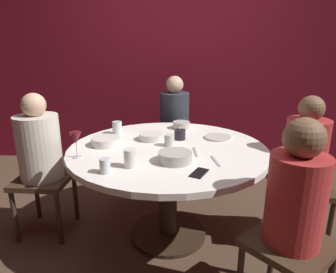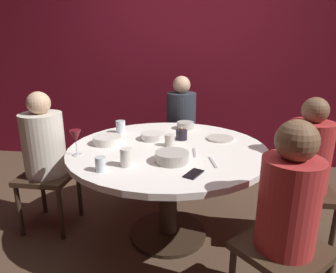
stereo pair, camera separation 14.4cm
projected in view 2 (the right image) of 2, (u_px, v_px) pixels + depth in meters
The scene contains 21 objects.
ground_plane at pixel (168, 234), 2.38m from camera, with size 8.00×8.00×0.00m, color #4C3828.
back_wall at pixel (187, 58), 3.59m from camera, with size 6.00×0.10×2.60m, color maroon.
dining_table at pixel (168, 164), 2.20m from camera, with size 1.44×1.44×0.74m.
seated_diner_left at pixel (44, 146), 2.30m from camera, with size 0.40×0.40×1.12m.
seated_diner_back at pixel (181, 118), 3.13m from camera, with size 0.40×0.40×1.15m.
seated_diner_right at pixel (308, 159), 2.05m from camera, with size 0.40×0.40×1.13m.
seated_diner_front_right at pixel (288, 206), 1.44m from camera, with size 0.57×0.57×1.13m.
candle_holder at pixel (182, 135), 2.32m from camera, with size 0.09×0.09×0.10m.
wine_glass at pixel (76, 137), 1.96m from camera, with size 0.08×0.08×0.18m.
dinner_plate at pixel (220, 138), 2.34m from camera, with size 0.21×0.21×0.01m, color beige.
cell_phone at pixel (194, 174), 1.70m from camera, with size 0.07×0.14×0.01m, color black.
bowl_serving_large at pixel (153, 136), 2.33m from camera, with size 0.19×0.19×0.05m, color silver.
bowl_salad_center at pixel (185, 125), 2.63m from camera, with size 0.15×0.15×0.06m, color #B2ADA3.
bowl_small_white at pixel (172, 157), 1.87m from camera, with size 0.21×0.21×0.07m, color #B2ADA3.
bowl_sauce_side at pixel (107, 140), 2.23m from camera, with size 0.21×0.21×0.06m, color silver.
cup_near_candle at pixel (121, 127), 2.50m from camera, with size 0.08×0.08×0.10m, color silver.
cup_by_left_diner at pixel (126, 157), 1.81m from camera, with size 0.07×0.07×0.11m, color silver.
cup_by_right_diner at pixel (170, 140), 2.18m from camera, with size 0.07×0.07×0.09m, color beige.
cup_center_front at pixel (101, 164), 1.74m from camera, with size 0.06×0.06×0.09m, color silver.
fork_near_plate at pixel (195, 152), 2.04m from camera, with size 0.02×0.18×0.01m, color #B7B7BC.
knife_near_plate at pixel (213, 162), 1.87m from camera, with size 0.02×0.18×0.01m, color #B7B7BC.
Camera 2 is at (0.28, -2.03, 1.44)m, focal length 31.72 mm.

